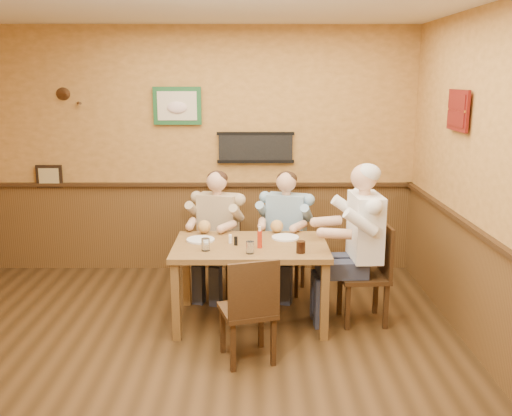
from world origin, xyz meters
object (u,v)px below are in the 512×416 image
at_px(chair_right_end, 363,274).
at_px(chair_near_side, 247,308).
at_px(dining_table, 251,254).
at_px(pepper_shaker, 236,241).
at_px(diner_white_elder, 364,253).
at_px(salt_shaker, 230,239).
at_px(chair_back_right, 286,254).
at_px(diner_blue_polo, 286,238).
at_px(diner_tan_shirt, 218,239).
at_px(chair_back_left, 219,255).
at_px(cola_tumbler, 301,247).
at_px(water_glass_mid, 250,247).
at_px(water_glass_left, 206,245).
at_px(hot_sauce_bottle, 260,238).

distance_m(chair_right_end, chair_near_side, 1.29).
height_order(dining_table, pepper_shaker, pepper_shaker).
xyz_separation_m(diner_white_elder, salt_shaker, (-1.22, 0.04, 0.12)).
distance_m(chair_back_right, diner_blue_polo, 0.17).
bearing_deg(diner_tan_shirt, dining_table, -49.04).
height_order(chair_back_right, diner_blue_polo, diner_blue_polo).
xyz_separation_m(dining_table, diner_blue_polo, (0.37, 0.77, -0.08)).
height_order(diner_tan_shirt, diner_blue_polo, diner_tan_shirt).
xyz_separation_m(chair_back_left, diner_tan_shirt, (-0.00, 0.00, 0.18)).
height_order(diner_tan_shirt, salt_shaker, diner_tan_shirt).
relative_size(cola_tumbler, pepper_shaker, 1.30).
relative_size(diner_tan_shirt, water_glass_mid, 10.99).
bearing_deg(chair_back_left, cola_tumbler, -35.95).
distance_m(water_glass_left, salt_shaker, 0.31).
height_order(dining_table, salt_shaker, salt_shaker).
height_order(dining_table, chair_right_end, chair_right_end).
bearing_deg(chair_right_end, diner_tan_shirt, -121.75).
relative_size(dining_table, chair_back_left, 1.71).
bearing_deg(chair_right_end, hot_sauce_bottle, -86.91).
distance_m(dining_table, chair_back_right, 0.89).
xyz_separation_m(dining_table, hot_sauce_bottle, (0.08, -0.11, 0.18)).
xyz_separation_m(chair_back_left, cola_tumbler, (0.78, -1.00, 0.39)).
distance_m(chair_back_right, pepper_shaker, 1.02).
height_order(chair_near_side, cola_tumbler, chair_near_side).
relative_size(diner_tan_shirt, pepper_shaker, 14.57).
bearing_deg(cola_tumbler, water_glass_mid, -178.10).
distance_m(water_glass_mid, hot_sauce_bottle, 0.19).
distance_m(chair_right_end, pepper_shaker, 1.22).
height_order(chair_right_end, hot_sauce_bottle, chair_right_end).
relative_size(dining_table, hot_sauce_bottle, 7.98).
distance_m(cola_tumbler, hot_sauce_bottle, 0.39).
relative_size(chair_back_right, hot_sauce_bottle, 4.64).
relative_size(water_glass_left, water_glass_mid, 1.04).
bearing_deg(dining_table, water_glass_mid, -90.44).
height_order(cola_tumbler, salt_shaker, cola_tumbler).
bearing_deg(hot_sauce_bottle, chair_right_end, 6.32).
height_order(chair_near_side, diner_tan_shirt, diner_tan_shirt).
xyz_separation_m(chair_back_right, pepper_shaker, (-0.50, -0.81, 0.38)).
bearing_deg(chair_back_left, chair_near_side, -61.52).
xyz_separation_m(dining_table, diner_tan_shirt, (-0.34, 0.74, -0.07)).
xyz_separation_m(diner_white_elder, water_glass_mid, (-1.04, -0.27, 0.13)).
height_order(diner_blue_polo, pepper_shaker, diner_blue_polo).
height_order(chair_right_end, salt_shaker, chair_right_end).
height_order(chair_back_right, cola_tumbler, cola_tumbler).
bearing_deg(dining_table, diner_tan_shirt, 114.65).
relative_size(dining_table, chair_back_right, 1.72).
bearing_deg(chair_right_end, diner_white_elder, 0.00).
height_order(chair_back_left, diner_blue_polo, diner_blue_polo).
bearing_deg(water_glass_mid, salt_shaker, 120.50).
distance_m(chair_back_left, chair_back_right, 0.71).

